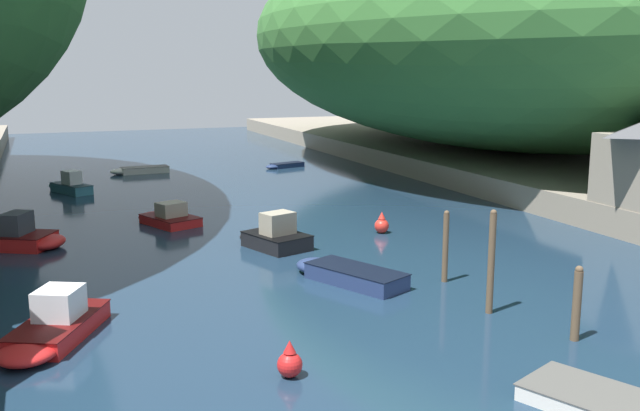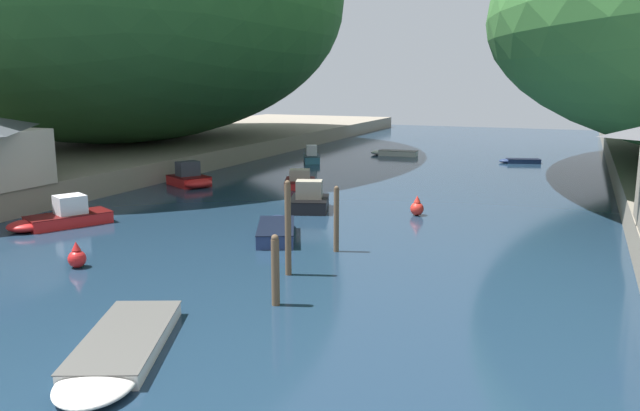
% 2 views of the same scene
% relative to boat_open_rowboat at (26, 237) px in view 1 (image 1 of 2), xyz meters
% --- Properties ---
extents(water_surface, '(130.00, 130.00, 0.00)m').
position_rel_boat_open_rowboat_xyz_m(water_surface, '(12.36, -1.10, -0.51)').
color(water_surface, '#192D42').
rests_on(water_surface, ground).
extents(hillside_right, '(43.18, 60.45, 19.29)m').
position_rel_boat_open_rowboat_xyz_m(hillside_right, '(39.45, 15.66, 10.68)').
color(hillside_right, '#387033').
rests_on(hillside_right, right_bank).
extents(boat_open_rowboat, '(4.17, 3.58, 1.69)m').
position_rel_boat_open_rowboat_xyz_m(boat_open_rowboat, '(0.00, 0.00, 0.00)').
color(boat_open_rowboat, red).
rests_on(boat_open_rowboat, water_surface).
extents(boat_far_right_bank, '(3.14, 4.21, 1.74)m').
position_rel_boat_open_rowboat_xyz_m(boat_far_right_bank, '(10.89, -4.07, 0.02)').
color(boat_far_right_bank, black).
rests_on(boat_far_right_bank, water_surface).
extents(boat_cabin_cruiser, '(3.64, 5.38, 0.65)m').
position_rel_boat_open_rowboat_xyz_m(boat_cabin_cruiser, '(11.88, -10.36, -0.19)').
color(boat_cabin_cruiser, navy).
rests_on(boat_cabin_cruiser, water_surface).
extents(boat_far_upstream, '(3.35, 4.49, 1.25)m').
position_rel_boat_open_rowboat_xyz_m(boat_far_upstream, '(7.08, 2.93, -0.13)').
color(boat_far_upstream, red).
rests_on(boat_far_upstream, water_surface).
extents(boat_small_dinghy, '(3.74, 2.08, 0.39)m').
position_rel_boat_open_rowboat_xyz_m(boat_small_dinghy, '(20.05, 21.59, -0.32)').
color(boat_small_dinghy, navy).
rests_on(boat_small_dinghy, water_surface).
extents(boat_red_skiff, '(3.06, 4.42, 1.54)m').
position_rel_boat_open_rowboat_xyz_m(boat_red_skiff, '(2.51, 15.45, -0.04)').
color(boat_red_skiff, teal).
rests_on(boat_red_skiff, water_surface).
extents(boat_moored_right, '(4.69, 1.69, 0.52)m').
position_rel_boat_open_rowboat_xyz_m(boat_moored_right, '(8.08, 22.68, -0.25)').
color(boat_moored_right, silver).
rests_on(boat_moored_right, water_surface).
extents(boat_white_cruiser, '(3.84, 5.28, 1.54)m').
position_rel_boat_open_rowboat_xyz_m(boat_white_cruiser, '(0.88, -12.97, -0.05)').
color(boat_white_cruiser, red).
rests_on(boat_white_cruiser, water_surface).
extents(mooring_post_middle, '(0.27, 0.27, 2.42)m').
position_rel_boat_open_rowboat_xyz_m(mooring_post_middle, '(16.09, -18.82, 0.71)').
color(mooring_post_middle, brown).
rests_on(mooring_post_middle, water_surface).
extents(mooring_post_fourth, '(0.24, 0.24, 3.67)m').
position_rel_boat_open_rowboat_xyz_m(mooring_post_fourth, '(15.07, -15.71, 1.34)').
color(mooring_post_fourth, brown).
rests_on(mooring_post_fourth, water_surface).
extents(mooring_post_farthest, '(0.23, 0.23, 2.90)m').
position_rel_boat_open_rowboat_xyz_m(mooring_post_farthest, '(15.57, -11.93, 0.95)').
color(mooring_post_farthest, brown).
rests_on(mooring_post_farthest, water_surface).
extents(channel_buoy_near, '(0.71, 0.71, 1.06)m').
position_rel_boat_open_rowboat_xyz_m(channel_buoy_near, '(6.91, -18.10, -0.09)').
color(channel_buoy_near, red).
rests_on(channel_buoy_near, water_surface).
extents(channel_buoy_far, '(0.74, 0.74, 1.11)m').
position_rel_boat_open_rowboat_xyz_m(channel_buoy_far, '(17.02, -3.38, -0.07)').
color(channel_buoy_far, red).
rests_on(channel_buoy_far, water_surface).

